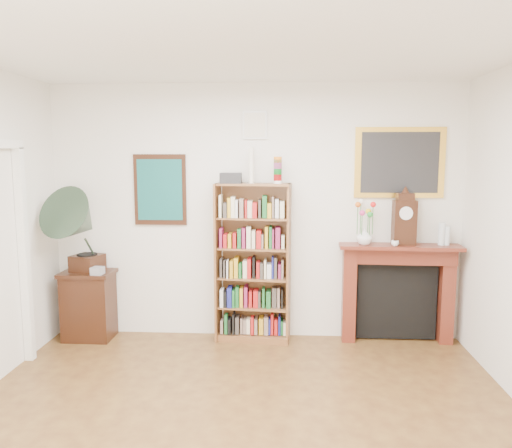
{
  "coord_description": "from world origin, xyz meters",
  "views": [
    {
      "loc": [
        0.33,
        -2.96,
        2.02
      ],
      "look_at": [
        0.06,
        1.6,
        1.4
      ],
      "focal_mm": 35.0,
      "sensor_mm": 36.0,
      "label": 1
    }
  ],
  "objects": [
    {
      "name": "teal_poster",
      "position": [
        -1.05,
        2.48,
        1.65
      ],
      "size": [
        0.58,
        0.04,
        0.78
      ],
      "color": "black",
      "rests_on": "back_wall"
    },
    {
      "name": "room",
      "position": [
        0.0,
        0.0,
        1.4
      ],
      "size": [
        4.51,
        5.01,
        2.81
      ],
      "color": "#4C2C17",
      "rests_on": "ground"
    },
    {
      "name": "mantel_clock",
      "position": [
        1.59,
        2.35,
        1.35
      ],
      "size": [
        0.25,
        0.15,
        0.55
      ],
      "rotation": [
        0.0,
        0.0,
        0.08
      ],
      "color": "black",
      "rests_on": "fireplace"
    },
    {
      "name": "teacup",
      "position": [
        1.49,
        2.27,
        1.11
      ],
      "size": [
        0.08,
        0.08,
        0.06
      ],
      "primitive_type": "imported",
      "rotation": [
        0.0,
        0.0,
        0.0
      ],
      "color": "white",
      "rests_on": "fireplace"
    },
    {
      "name": "cd_stack",
      "position": [
        -1.67,
        2.15,
        0.8
      ],
      "size": [
        0.13,
        0.13,
        0.08
      ],
      "primitive_type": "cube",
      "rotation": [
        0.0,
        0.0,
        -0.1
      ],
      "color": "#AEAFBA",
      "rests_on": "side_cabinet"
    },
    {
      "name": "flower_vase",
      "position": [
        1.18,
        2.34,
        1.17
      ],
      "size": [
        0.21,
        0.21,
        0.17
      ],
      "primitive_type": "imported",
      "rotation": [
        0.0,
        0.0,
        0.28
      ],
      "color": "white",
      "rests_on": "fireplace"
    },
    {
      "name": "small_picture",
      "position": [
        0.0,
        2.48,
        2.35
      ],
      "size": [
        0.26,
        0.04,
        0.3
      ],
      "color": "white",
      "rests_on": "back_wall"
    },
    {
      "name": "gramophone",
      "position": [
        -1.84,
        2.15,
        1.3
      ],
      "size": [
        0.75,
        0.85,
        0.95
      ],
      "rotation": [
        0.0,
        0.0,
        -0.27
      ],
      "color": "black",
      "rests_on": "side_cabinet"
    },
    {
      "name": "side_cabinet",
      "position": [
        -1.83,
        2.28,
        0.38
      ],
      "size": [
        0.56,
        0.41,
        0.76
      ],
      "primitive_type": "cube",
      "rotation": [
        0.0,
        0.0,
        -0.01
      ],
      "color": "black",
      "rests_on": "floor"
    },
    {
      "name": "bottle_left",
      "position": [
        1.99,
        2.36,
        1.2
      ],
      "size": [
        0.07,
        0.07,
        0.24
      ],
      "primitive_type": "cylinder",
      "color": "silver",
      "rests_on": "fireplace"
    },
    {
      "name": "bookshelf",
      "position": [
        -0.01,
        2.34,
        0.97
      ],
      "size": [
        0.82,
        0.36,
        1.99
      ],
      "rotation": [
        0.0,
        0.0,
        -0.1
      ],
      "color": "brown",
      "rests_on": "floor"
    },
    {
      "name": "bottle_right",
      "position": [
        2.05,
        2.36,
        1.18
      ],
      "size": [
        0.06,
        0.06,
        0.2
      ],
      "primitive_type": "cylinder",
      "color": "silver",
      "rests_on": "fireplace"
    },
    {
      "name": "fireplace",
      "position": [
        1.56,
        2.4,
        0.63
      ],
      "size": [
        1.29,
        0.36,
        1.08
      ],
      "rotation": [
        0.0,
        0.0,
        -0.04
      ],
      "color": "#521C13",
      "rests_on": "floor"
    },
    {
      "name": "gilt_painting",
      "position": [
        1.55,
        2.48,
        1.95
      ],
      "size": [
        0.95,
        0.04,
        0.75
      ],
      "color": "gold",
      "rests_on": "back_wall"
    }
  ]
}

